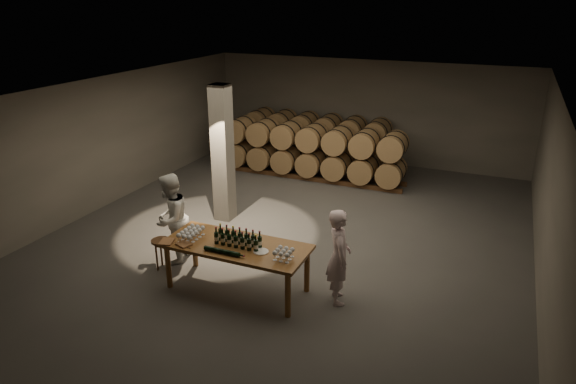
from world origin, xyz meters
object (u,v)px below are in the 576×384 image
at_px(notebook_near, 184,244).
at_px(person_woman, 171,219).
at_px(stool, 161,245).
at_px(plate, 261,251).
at_px(person_man, 339,256).
at_px(tasting_table, 236,250).
at_px(bottle_cluster, 238,240).

height_order(notebook_near, person_woman, person_woman).
relative_size(stool, person_woman, 0.33).
xyz_separation_m(plate, person_man, (1.25, 0.45, -0.05)).
bearing_deg(person_man, tasting_table, 75.27).
bearing_deg(stool, notebook_near, -28.32).
bearing_deg(person_woman, stool, -10.92).
bearing_deg(person_woman, bottle_cluster, 67.30).
bearing_deg(person_man, plate, 83.17).
relative_size(plate, stool, 0.43).
xyz_separation_m(stool, person_man, (3.50, 0.28, 0.36)).
xyz_separation_m(plate, notebook_near, (-1.36, -0.30, 0.01)).
height_order(tasting_table, notebook_near, notebook_near).
bearing_deg(person_man, bottle_cluster, 76.35).
distance_m(bottle_cluster, plate, 0.49).
bearing_deg(person_woman, plate, 69.03).
relative_size(bottle_cluster, stool, 1.41).
height_order(tasting_table, person_woman, person_woman).
bearing_deg(plate, person_man, 19.56).
bearing_deg(plate, bottle_cluster, 173.41).
relative_size(plate, person_man, 0.15).
distance_m(tasting_table, stool, 1.75).
bearing_deg(notebook_near, tasting_table, 44.29).
bearing_deg(stool, tasting_table, -3.06).
xyz_separation_m(stool, person_woman, (0.02, 0.35, 0.41)).
bearing_deg(notebook_near, person_woman, 155.99).
height_order(bottle_cluster, notebook_near, bottle_cluster).
distance_m(plate, notebook_near, 1.40).
height_order(bottle_cluster, person_man, person_man).
bearing_deg(tasting_table, notebook_near, -155.45).
height_order(bottle_cluster, stool, bottle_cluster).
distance_m(bottle_cluster, stool, 1.85).
distance_m(tasting_table, person_woman, 1.76).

